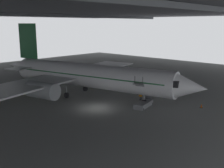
% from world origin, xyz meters
% --- Properties ---
extents(ground_plane, '(110.00, 110.00, 0.00)m').
position_xyz_m(ground_plane, '(0.00, 0.00, 0.00)').
color(ground_plane, slate).
extents(hangar_structure, '(121.00, 99.00, 15.33)m').
position_xyz_m(hangar_structure, '(-0.09, 13.75, 14.70)').
color(hangar_structure, '#4C4F54').
rests_on(hangar_structure, ground_plane).
extents(airplane_main, '(36.98, 37.75, 11.82)m').
position_xyz_m(airplane_main, '(3.52, 5.89, 3.52)').
color(airplane_main, white).
rests_on(airplane_main, ground_plane).
extents(boarding_stairs, '(4.47, 2.27, 4.73)m').
position_xyz_m(boarding_stairs, '(5.07, -4.52, 0.74)').
color(boarding_stairs, slate).
rests_on(boarding_stairs, ground_plane).
extents(crew_worker_by_stairs, '(0.43, 0.40, 1.59)m').
position_xyz_m(crew_worker_by_stairs, '(6.98, -2.62, 0.90)').
color(crew_worker_by_stairs, '#232838').
rests_on(crew_worker_by_stairs, ground_plane).
extents(traffic_cone_orange, '(0.36, 0.36, 0.60)m').
position_xyz_m(traffic_cone_orange, '(10.28, -10.94, 0.29)').
color(traffic_cone_orange, black).
rests_on(traffic_cone_orange, ground_plane).
extents(baggage_tug, '(1.57, 2.36, 0.90)m').
position_xyz_m(baggage_tug, '(-3.13, 14.72, 0.53)').
color(baggage_tug, yellow).
rests_on(baggage_tug, ground_plane).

